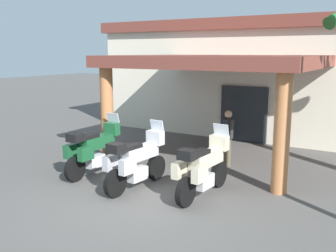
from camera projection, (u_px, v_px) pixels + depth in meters
ground_plane at (137, 199)px, 8.81m from camera, size 80.00×80.00×0.00m
motel_building at (270, 75)px, 16.79m from camera, size 13.52×12.02×4.62m
motorcycle_green at (94, 149)px, 10.55m from camera, size 0.70×2.21×1.61m
motorcycle_silver at (136, 161)px, 9.44m from camera, size 0.73×2.21×1.61m
motorcycle_cream at (203, 168)px, 8.89m from camera, size 0.73×2.21×1.61m
pedestrian at (228, 134)px, 11.36m from camera, size 0.41×0.39×1.66m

